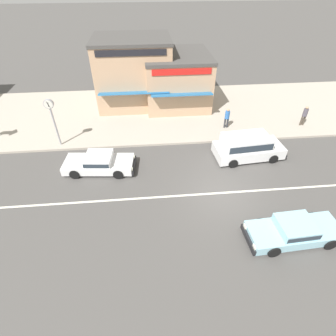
% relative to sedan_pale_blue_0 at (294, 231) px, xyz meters
% --- Properties ---
extents(ground_plane, '(160.00, 160.00, 0.00)m').
position_rel_sedan_pale_blue_0_xyz_m(ground_plane, '(-2.46, 3.25, -0.53)').
color(ground_plane, '#4C4947').
extents(lane_centre_stripe, '(50.40, 0.14, 0.01)m').
position_rel_sedan_pale_blue_0_xyz_m(lane_centre_stripe, '(-2.46, 3.25, -0.53)').
color(lane_centre_stripe, silver).
rests_on(lane_centre_stripe, ground).
extents(kerb_strip, '(68.00, 10.00, 0.15)m').
position_rel_sedan_pale_blue_0_xyz_m(kerb_strip, '(-2.46, 13.29, -0.46)').
color(kerb_strip, '#ADA393').
rests_on(kerb_strip, ground).
extents(sedan_pale_blue_0, '(4.49, 1.90, 1.06)m').
position_rel_sedan_pale_blue_0_xyz_m(sedan_pale_blue_0, '(0.00, 0.00, 0.00)').
color(sedan_pale_blue_0, '#93C6D6').
rests_on(sedan_pale_blue_0, ground).
extents(sedan_white_3, '(4.42, 2.16, 1.06)m').
position_rel_sedan_pale_blue_0_xyz_m(sedan_white_3, '(-9.47, 6.01, 0.00)').
color(sedan_white_3, white).
rests_on(sedan_white_3, ground).
extents(minivan_white_4, '(4.60, 2.29, 1.56)m').
position_rel_sedan_pale_blue_0_xyz_m(minivan_white_4, '(-0.09, 6.47, 0.31)').
color(minivan_white_4, white).
rests_on(minivan_white_4, ground).
extents(street_clock, '(0.61, 0.22, 3.34)m').
position_rel_sedan_pale_blue_0_xyz_m(street_clock, '(-12.46, 8.86, 2.08)').
color(street_clock, '#9E9EA3').
rests_on(street_clock, kerb_strip).
extents(pedestrian_near_clock, '(0.34, 0.34, 1.56)m').
position_rel_sedan_pale_blue_0_xyz_m(pedestrian_near_clock, '(5.49, 9.90, 0.52)').
color(pedestrian_near_clock, '#4C4238').
rests_on(pedestrian_near_clock, kerb_strip).
extents(pedestrian_mid_kerb, '(0.34, 0.34, 1.55)m').
position_rel_sedan_pale_blue_0_xyz_m(pedestrian_mid_kerb, '(-0.45, 10.09, 0.51)').
color(pedestrian_mid_kerb, '#333338').
rests_on(pedestrian_mid_kerb, kerb_strip).
extents(shopfront_corner_warung, '(5.28, 6.31, 4.17)m').
position_rel_sedan_pale_blue_0_xyz_m(shopfront_corner_warung, '(-3.66, 14.84, 1.71)').
color(shopfront_corner_warung, tan).
rests_on(shopfront_corner_warung, kerb_strip).
extents(shopfront_far_kios, '(6.09, 5.48, 5.40)m').
position_rel_sedan_pale_blue_0_xyz_m(shopfront_far_kios, '(-7.26, 15.08, 2.32)').
color(shopfront_far_kios, tan).
rests_on(shopfront_far_kios, kerb_strip).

